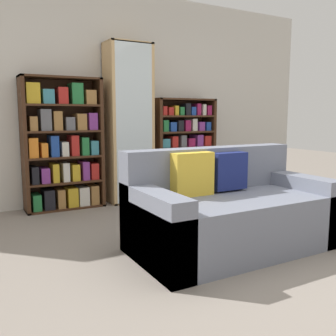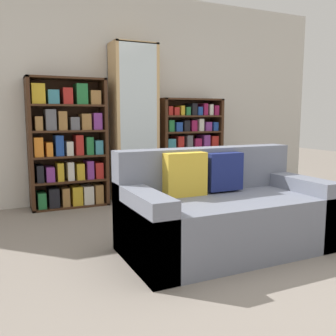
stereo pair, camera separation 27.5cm
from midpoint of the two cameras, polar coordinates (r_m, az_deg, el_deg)
The scene contains 7 objects.
ground_plane at distance 2.85m, azimuth 15.58°, elevation -15.42°, with size 16.00×16.00×0.00m, color gray.
wall_back at distance 5.07m, azimuth -5.11°, elevation 10.63°, with size 6.17×0.06×2.70m.
couch at distance 3.21m, azimuth 10.84°, elevation -6.87°, with size 1.69×0.88×0.84m.
bookshelf_left at distance 4.66m, azimuth -13.32°, elevation 3.30°, with size 0.92×0.32×1.56m.
display_cabinet at distance 4.88m, azimuth -3.61°, elevation 6.72°, with size 0.57×0.36×2.02m.
bookshelf_right at distance 5.27m, azimuth 4.87°, elevation 2.84°, with size 0.90×0.32×1.35m.
wine_bottle at distance 4.85m, azimuth 3.64°, elevation -3.63°, with size 0.09×0.09×0.34m.
Camera 2 is at (-1.61, -2.03, 1.12)m, focal length 40.00 mm.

